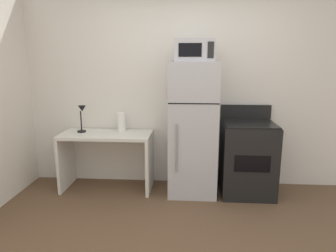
% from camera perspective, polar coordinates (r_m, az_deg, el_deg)
% --- Properties ---
extents(wall_back_white, '(5.00, 0.10, 2.60)m').
position_cam_1_polar(wall_back_white, '(4.07, 3.78, 7.07)').
color(wall_back_white, silver).
rests_on(wall_back_white, ground).
extents(desk, '(1.16, 0.54, 0.75)m').
position_cam_1_polar(desk, '(4.03, -11.48, -4.48)').
color(desk, silver).
rests_on(desk, ground).
extents(desk_lamp, '(0.14, 0.12, 0.35)m').
position_cam_1_polar(desk_lamp, '(4.05, -15.94, 2.15)').
color(desk_lamp, black).
rests_on(desk_lamp, desk).
extents(paper_towel_roll, '(0.11, 0.11, 0.24)m').
position_cam_1_polar(paper_towel_roll, '(4.04, -8.77, 0.75)').
color(paper_towel_roll, white).
rests_on(paper_towel_roll, desk).
extents(refrigerator, '(0.59, 0.61, 1.65)m').
position_cam_1_polar(refrigerator, '(3.78, 4.72, -0.61)').
color(refrigerator, '#B7B7BC').
rests_on(refrigerator, ground).
extents(microwave, '(0.46, 0.35, 0.26)m').
position_cam_1_polar(microwave, '(3.67, 4.99, 14.04)').
color(microwave, '#B7B7BC').
rests_on(microwave, refrigerator).
extents(oven_range, '(0.65, 0.61, 1.10)m').
position_cam_1_polar(oven_range, '(3.95, 14.75, -5.86)').
color(oven_range, black).
rests_on(oven_range, ground).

